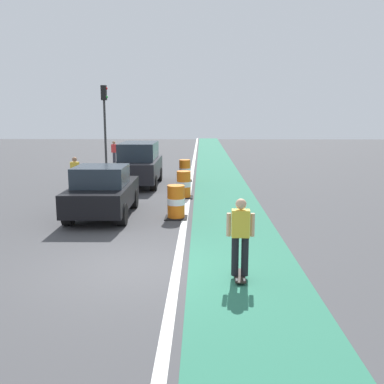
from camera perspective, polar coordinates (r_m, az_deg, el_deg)
ground_plane at (r=9.80m, az=-7.34°, el=-9.88°), size 100.00×100.00×0.00m
bike_lane_strip at (r=21.39m, az=3.80°, el=1.17°), size 2.50×80.00×0.01m
lane_divider_stripe at (r=21.37m, az=-0.22°, el=1.19°), size 0.20×80.00×0.01m
skateboarder_on_lane at (r=8.90m, az=6.37°, el=-5.79°), size 0.57×0.80×1.69m
parked_sedan_nearest at (r=14.61m, az=-11.64°, el=0.05°), size 1.96×4.13×1.70m
parked_suv_second at (r=20.75m, az=-6.96°, el=3.71°), size 1.96×4.62×2.04m
traffic_barrel_front at (r=14.08m, az=-2.11°, el=-1.36°), size 0.73×0.73×1.09m
traffic_barrel_mid at (r=17.56m, az=-1.09°, el=0.95°), size 0.73×0.73×1.09m
traffic_barrel_back at (r=21.92m, az=-0.96°, el=2.80°), size 0.73×0.73×1.09m
traffic_light_corner at (r=27.96m, az=-11.41°, el=10.30°), size 0.41×0.32×5.10m
pedestrian_crossing at (r=29.19m, az=-10.19°, el=5.15°), size 0.34×0.20×1.61m
pedestrian_waiting at (r=18.69m, az=-15.09°, el=2.19°), size 0.34×0.20×1.61m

